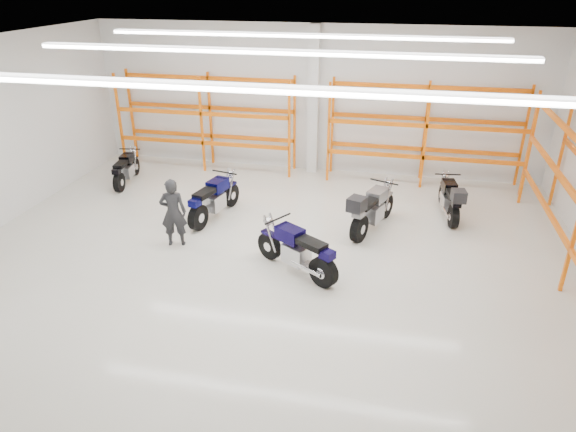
% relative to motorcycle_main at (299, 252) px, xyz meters
% --- Properties ---
extents(ground, '(14.00, 14.00, 0.00)m').
position_rel_motorcycle_main_xyz_m(ground, '(-0.79, 0.47, -0.51)').
color(ground, beige).
rests_on(ground, ground).
extents(room_shell, '(14.02, 12.02, 4.51)m').
position_rel_motorcycle_main_xyz_m(room_shell, '(-0.79, 0.50, 2.77)').
color(room_shell, white).
rests_on(room_shell, ground).
extents(motorcycle_main, '(1.97, 1.33, 1.10)m').
position_rel_motorcycle_main_xyz_m(motorcycle_main, '(0.00, 0.00, 0.00)').
color(motorcycle_main, black).
rests_on(motorcycle_main, ground).
extents(motorcycle_back_a, '(0.64, 1.93, 0.95)m').
position_rel_motorcycle_main_xyz_m(motorcycle_back_a, '(-6.08, 3.94, -0.07)').
color(motorcycle_back_a, black).
rests_on(motorcycle_back_a, ground).
extents(motorcycle_back_b, '(0.89, 2.20, 1.09)m').
position_rel_motorcycle_main_xyz_m(motorcycle_back_b, '(-2.69, 2.19, -0.00)').
color(motorcycle_back_b, black).
rests_on(motorcycle_back_b, ground).
extents(motorcycle_back_c, '(1.14, 2.25, 1.20)m').
position_rel_motorcycle_main_xyz_m(motorcycle_back_c, '(1.32, 2.29, 0.06)').
color(motorcycle_back_c, black).
rests_on(motorcycle_back_c, ground).
extents(motorcycle_back_d, '(0.69, 2.10, 1.08)m').
position_rel_motorcycle_main_xyz_m(motorcycle_back_d, '(3.29, 3.50, 0.00)').
color(motorcycle_back_d, black).
rests_on(motorcycle_back_d, ground).
extents(standing_man, '(0.68, 0.54, 1.65)m').
position_rel_motorcycle_main_xyz_m(standing_man, '(-3.08, 0.67, 0.31)').
color(standing_man, black).
rests_on(standing_man, ground).
extents(structural_column, '(0.32, 0.32, 4.50)m').
position_rel_motorcycle_main_xyz_m(structural_column, '(-0.79, 6.29, 1.74)').
color(structural_column, white).
rests_on(structural_column, ground).
extents(pallet_racking_back_left, '(5.67, 0.87, 3.00)m').
position_rel_motorcycle_main_xyz_m(pallet_racking_back_left, '(-4.19, 5.95, 1.27)').
color(pallet_racking_back_left, '#FD5E09').
rests_on(pallet_racking_back_left, ground).
extents(pallet_racking_back_right, '(5.67, 0.87, 3.00)m').
position_rel_motorcycle_main_xyz_m(pallet_racking_back_right, '(2.61, 5.95, 1.27)').
color(pallet_racking_back_right, '#FD5E09').
rests_on(pallet_racking_back_right, ground).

